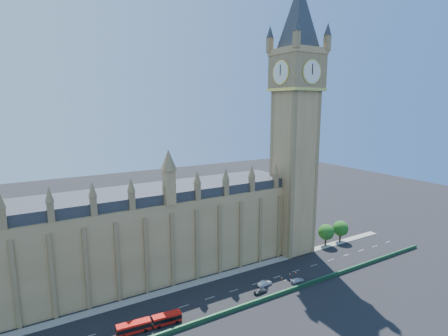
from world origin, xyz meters
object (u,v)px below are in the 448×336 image
red_bus (150,323)px  car_silver (265,283)px  car_grey (260,291)px  car_white (298,280)px

red_bus → car_silver: size_ratio=3.40×
car_grey → car_silver: size_ratio=0.88×
red_bus → car_grey: 32.69m
car_grey → car_silver: (3.72, 2.80, 0.07)m
car_white → red_bus: bearing=91.3°
car_grey → car_white: (13.50, -0.76, -0.05)m
red_bus → car_grey: bearing=4.1°
red_bus → car_grey: (32.67, -0.58, -0.70)m
car_grey → car_white: car_grey is taller
car_silver → car_white: bearing=-117.4°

